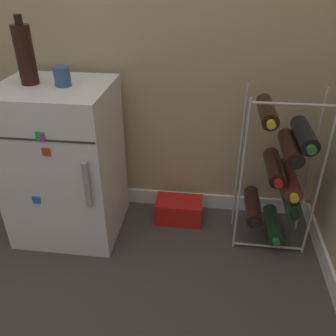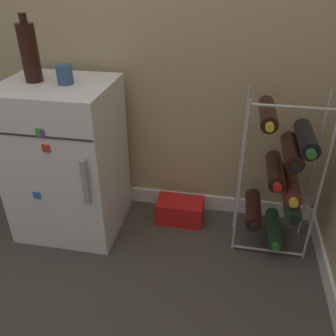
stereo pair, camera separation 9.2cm
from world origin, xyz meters
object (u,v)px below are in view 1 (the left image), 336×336
Objects in this scene: mini_fridge at (65,163)px; wine_rack at (280,173)px; soda_box at (179,210)px; fridge_top_cup at (62,76)px; fridge_top_bottle at (25,54)px.

wine_rack is at bearing 1.47° from mini_fridge.
wine_rack reaches higher than mini_fridge.
mini_fridge is at bearing -167.32° from soda_box.
fridge_top_cup is (-1.00, -0.03, 0.43)m from wine_rack.
fridge_top_bottle is (-0.16, 0.01, 0.09)m from fridge_top_cup.
fridge_top_cup is 0.29× the size of fridge_top_bottle.
wine_rack is 0.60m from soda_box.
fridge_top_cup is (-0.51, -0.13, 0.77)m from soda_box.
fridge_top_bottle is at bearing -170.13° from soda_box.
fridge_top_cup is at bearing -178.49° from wine_rack.
fridge_top_cup is at bearing 0.78° from mini_fridge.
soda_box is 0.93m from fridge_top_cup.
mini_fridge is at bearing -179.22° from fridge_top_cup.
fridge_top_cup is (0.06, 0.00, 0.44)m from mini_fridge.
wine_rack is 3.11× the size of soda_box.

